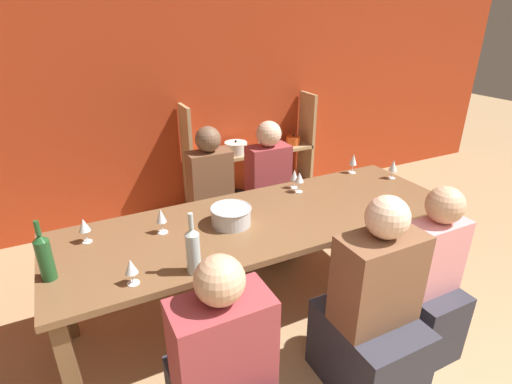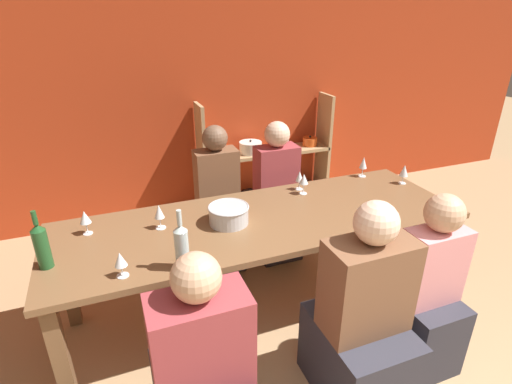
{
  "view_description": "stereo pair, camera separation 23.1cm",
  "coord_description": "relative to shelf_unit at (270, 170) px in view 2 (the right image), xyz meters",
  "views": [
    {
      "loc": [
        -1.15,
        -0.11,
        2.03
      ],
      "look_at": [
        -0.06,
        2.06,
        0.93
      ],
      "focal_mm": 28.0,
      "sensor_mm": 36.0,
      "label": 1
    },
    {
      "loc": [
        -0.94,
        -0.21,
        2.03
      ],
      "look_at": [
        -0.06,
        2.06,
        0.93
      ],
      "focal_mm": 28.0,
      "sensor_mm": 36.0,
      "label": 2
    }
  ],
  "objects": [
    {
      "name": "wall_back_red",
      "position": [
        -0.72,
        0.2,
        0.95
      ],
      "size": [
        8.8,
        0.06,
        2.7
      ],
      "color": "#B23819",
      "rests_on": "ground_plane"
    },
    {
      "name": "shelf_unit",
      "position": [
        0.0,
        0.0,
        0.0
      ],
      "size": [
        1.48,
        0.3,
        1.2
      ],
      "color": "tan",
      "rests_on": "ground_plane"
    },
    {
      "name": "person_near_b",
      "position": [
        -1.4,
        -2.46,
        -0.0
      ],
      "size": [
        0.46,
        0.57,
        1.12
      ],
      "color": "#2D2D38",
      "rests_on": "ground_plane"
    },
    {
      "name": "wine_glass_red_a",
      "position": [
        -0.33,
        -1.33,
        0.48
      ],
      "size": [
        0.06,
        0.06,
        0.15
      ],
      "color": "white",
      "rests_on": "dining_table"
    },
    {
      "name": "person_far_b",
      "position": [
        -0.36,
        -0.96,
        0.06
      ],
      "size": [
        0.36,
        0.45,
        1.22
      ],
      "rotation": [
        0.0,
        0.0,
        3.14
      ],
      "color": "#2D2D38",
      "rests_on": "ground_plane"
    },
    {
      "name": "mixing_bowl",
      "position": [
        -1.0,
        -1.65,
        0.44
      ],
      "size": [
        0.27,
        0.27,
        0.12
      ],
      "color": "#B7BABC",
      "rests_on": "dining_table"
    },
    {
      "name": "person_far_a",
      "position": [
        -0.88,
        -0.94,
        0.06
      ],
      "size": [
        0.34,
        0.43,
        1.24
      ],
      "rotation": [
        0.0,
        0.0,
        3.14
      ],
      "color": "#2D2D38",
      "rests_on": "ground_plane"
    },
    {
      "name": "wine_bottle_green",
      "position": [
        -2.06,
        -1.76,
        0.51
      ],
      "size": [
        0.08,
        0.08,
        0.34
      ],
      "color": "#1E4C23",
      "rests_on": "dining_table"
    },
    {
      "name": "wine_glass_red_b",
      "position": [
        0.28,
        -1.28,
        0.49
      ],
      "size": [
        0.07,
        0.07,
        0.17
      ],
      "color": "white",
      "rests_on": "dining_table"
    },
    {
      "name": "person_near_c",
      "position": [
        -0.03,
        -2.43,
        0.03
      ],
      "size": [
        0.35,
        0.43,
        1.15
      ],
      "color": "#2D2D38",
      "rests_on": "ground_plane"
    },
    {
      "name": "wine_glass_red_d",
      "position": [
        -1.69,
        -1.99,
        0.47
      ],
      "size": [
        0.07,
        0.07,
        0.14
      ],
      "color": "white",
      "rests_on": "dining_table"
    },
    {
      "name": "dining_table",
      "position": [
        -0.78,
        -1.67,
        0.29
      ],
      "size": [
        2.72,
        0.9,
        0.78
      ],
      "color": "brown",
      "rests_on": "ground_plane"
    },
    {
      "name": "wine_glass_empty_a",
      "position": [
        -1.42,
        -1.56,
        0.49
      ],
      "size": [
        0.07,
        0.07,
        0.16
      ],
      "color": "white",
      "rests_on": "dining_table"
    },
    {
      "name": "wine_bottle_dark",
      "position": [
        -1.38,
        -2.04,
        0.51
      ],
      "size": [
        0.07,
        0.07,
        0.35
      ],
      "color": "#B2C6C1",
      "rests_on": "dining_table"
    },
    {
      "name": "wine_glass_empty_b",
      "position": [
        0.5,
        -1.53,
        0.48
      ],
      "size": [
        0.07,
        0.07,
        0.16
      ],
      "color": "white",
      "rests_on": "dining_table"
    },
    {
      "name": "wine_glass_red_c",
      "position": [
        -0.34,
        -1.42,
        0.49
      ],
      "size": [
        0.07,
        0.07,
        0.16
      ],
      "color": "white",
      "rests_on": "dining_table"
    },
    {
      "name": "person_near_a",
      "position": [
        -0.52,
        -2.49,
        0.04
      ],
      "size": [
        0.46,
        0.57,
        1.22
      ],
      "color": "#2D2D38",
      "rests_on": "ground_plane"
    },
    {
      "name": "wine_glass_white_a",
      "position": [
        -1.85,
        -1.46,
        0.48
      ],
      "size": [
        0.07,
        0.07,
        0.16
      ],
      "color": "white",
      "rests_on": "dining_table"
    }
  ]
}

